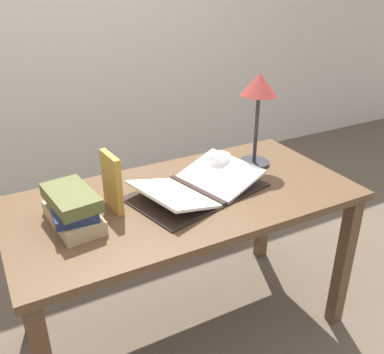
{
  "coord_description": "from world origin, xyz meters",
  "views": [
    {
      "loc": [
        -0.73,
        -1.43,
        1.63
      ],
      "look_at": [
        0.04,
        0.0,
        0.83
      ],
      "focal_mm": 40.0,
      "sensor_mm": 36.0,
      "label": 1
    }
  ],
  "objects": [
    {
      "name": "ground_plane",
      "position": [
        0.0,
        0.0,
        0.0
      ],
      "size": [
        12.0,
        12.0,
        0.0
      ],
      "primitive_type": "plane",
      "color": "brown"
    },
    {
      "name": "coffee_mug",
      "position": [
        0.25,
        0.12,
        0.8
      ],
      "size": [
        0.12,
        0.1,
        0.1
      ],
      "rotation": [
        0.0,
        0.0,
        5.72
      ],
      "color": "white",
      "rests_on": "reading_desk"
    },
    {
      "name": "wall_back",
      "position": [
        0.0,
        1.83,
        1.3
      ],
      "size": [
        8.0,
        0.06,
        2.6
      ],
      "color": "beige",
      "rests_on": "ground_plane"
    },
    {
      "name": "open_book",
      "position": [
        0.06,
        0.0,
        0.78
      ],
      "size": [
        0.64,
        0.48,
        0.08
      ],
      "rotation": [
        0.0,
        0.0,
        0.25
      ],
      "color": "black",
      "rests_on": "reading_desk"
    },
    {
      "name": "reading_desk",
      "position": [
        0.0,
        0.0,
        0.65
      ],
      "size": [
        1.48,
        0.73,
        0.75
      ],
      "color": "brown",
      "rests_on": "ground_plane"
    },
    {
      "name": "reading_lamp",
      "position": [
        0.45,
        0.13,
        1.1
      ],
      "size": [
        0.17,
        0.17,
        0.45
      ],
      "color": "#2D2D33",
      "rests_on": "reading_desk"
    },
    {
      "name": "book_standing_upright",
      "position": [
        -0.3,
        0.04,
        0.87
      ],
      "size": [
        0.04,
        0.15,
        0.24
      ],
      "rotation": [
        0.0,
        0.0,
        0.09
      ],
      "color": "#BC8933",
      "rests_on": "reading_desk"
    },
    {
      "name": "book_stack_tall",
      "position": [
        -0.47,
        0.0,
        0.82
      ],
      "size": [
        0.18,
        0.3,
        0.14
      ],
      "color": "tan",
      "rests_on": "reading_desk"
    }
  ]
}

